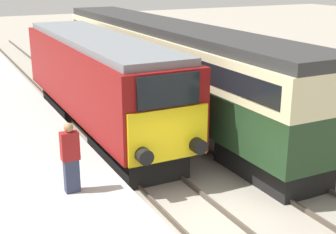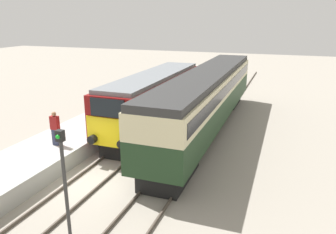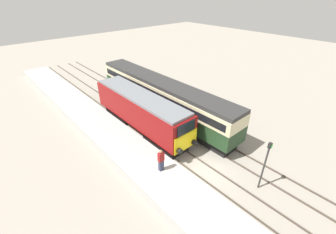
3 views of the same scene
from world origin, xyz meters
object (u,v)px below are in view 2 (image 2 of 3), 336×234
at_px(locomotive, 154,99).
at_px(signal_post, 64,177).
at_px(passenger_carriage, 208,95).
at_px(person_on_platform, 55,128).

xyz_separation_m(locomotive, signal_post, (1.70, -11.77, 0.26)).
relative_size(passenger_carriage, person_on_platform, 10.61).
bearing_deg(passenger_carriage, signal_post, -97.60).
height_order(passenger_carriage, signal_post, passenger_carriage).
xyz_separation_m(passenger_carriage, person_on_platform, (-6.32, -7.43, -0.69)).
distance_m(person_on_platform, signal_post, 7.06).
bearing_deg(locomotive, signal_post, -81.78).
bearing_deg(locomotive, passenger_carriage, 15.90).
bearing_deg(signal_post, locomotive, 98.22).
bearing_deg(signal_post, person_on_platform, 131.06).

